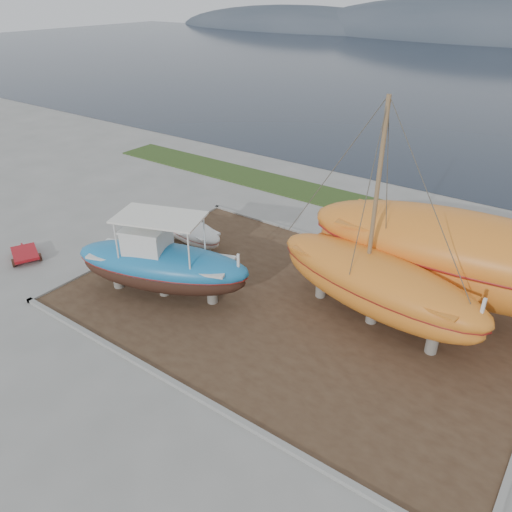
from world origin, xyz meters
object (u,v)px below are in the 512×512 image
Objects in this scene: orange_bare_hull at (465,268)px; blue_caique at (161,257)px; white_dinghy at (191,234)px; red_trailer at (25,255)px; orange_sailboat at (384,222)px.

blue_caique is at bearing -155.61° from orange_bare_hull.
white_dinghy reaches higher than red_trailer.
orange_bare_hull is (10.45, 5.99, 0.23)m from blue_caique.
orange_bare_hull is at bearing 9.68° from blue_caique.
blue_caique is at bearing -147.41° from orange_sailboat.
orange_sailboat is at bearing 2.69° from blue_caique.
blue_caique is 4.72m from white_dinghy.
orange_sailboat is 17.06m from red_trailer.
orange_bare_hull reaches higher than red_trailer.
red_trailer is at bearing -162.59° from orange_bare_hull.
orange_bare_hull is 4.73× the size of red_trailer.
blue_caique reaches higher than red_trailer.
orange_bare_hull is (12.58, 1.96, 1.43)m from white_dinghy.
blue_caique is 0.85× the size of orange_sailboat.
orange_sailboat reaches higher than blue_caique.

